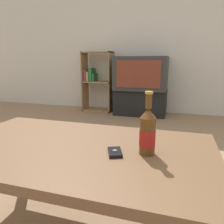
# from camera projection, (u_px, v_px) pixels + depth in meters

# --- Properties ---
(back_wall) EXTENTS (8.00, 0.05, 2.60)m
(back_wall) POSITION_uv_depth(u_px,v_px,m) (154.00, 36.00, 3.66)
(back_wall) COLOR beige
(back_wall) RESTS_ON ground_plane
(coffee_table) EXTENTS (1.27, 0.73, 0.50)m
(coffee_table) POSITION_uv_depth(u_px,v_px,m) (76.00, 159.00, 1.04)
(coffee_table) COLOR brown
(coffee_table) RESTS_ON ground_plane
(tv_stand) EXTENTS (0.84, 0.45, 0.42)m
(tv_stand) POSITION_uv_depth(u_px,v_px,m) (140.00, 102.00, 3.67)
(tv_stand) COLOR black
(tv_stand) RESTS_ON ground_plane
(television) EXTENTS (0.83, 0.57, 0.53)m
(television) POSITION_uv_depth(u_px,v_px,m) (141.00, 73.00, 3.56)
(television) COLOR #2D2D2D
(television) RESTS_ON tv_stand
(bookshelf) EXTENTS (0.53, 0.30, 1.04)m
(bookshelf) POSITION_uv_depth(u_px,v_px,m) (96.00, 80.00, 3.91)
(bookshelf) COLOR #99754C
(bookshelf) RESTS_ON ground_plane
(beer_bottle) EXTENTS (0.07, 0.07, 0.27)m
(beer_bottle) POSITION_uv_depth(u_px,v_px,m) (148.00, 132.00, 0.92)
(beer_bottle) COLOR #563314
(beer_bottle) RESTS_ON coffee_table
(cell_phone) EXTENTS (0.09, 0.11, 0.02)m
(cell_phone) POSITION_uv_depth(u_px,v_px,m) (115.00, 152.00, 0.94)
(cell_phone) COLOR black
(cell_phone) RESTS_ON coffee_table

